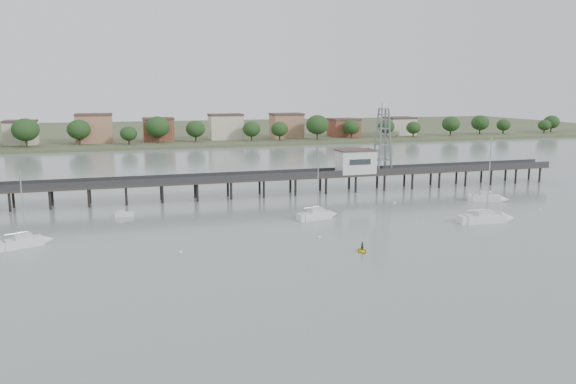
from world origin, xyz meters
The scene contains 13 objects.
ground_plane centered at (0.00, 0.00, 0.00)m, with size 500.00×500.00×0.00m, color gray.
pier centered at (0.00, 60.00, 3.79)m, with size 150.00×5.00×5.50m.
pier_building centered at (25.00, 60.00, 6.67)m, with size 8.40×5.40×5.30m.
lattice_tower centered at (31.50, 60.00, 11.10)m, with size 3.20×3.20×15.50m.
sailboat_d centered at (35.88, 25.71, 0.63)m, with size 9.70×3.60×15.56m.
sailboat_c centered at (8.45, 36.50, 0.65)m, with size 7.55×3.70×12.09m.
sailboat_e centered at (46.79, 41.06, 0.65)m, with size 7.46×5.02×12.08m.
sailboat_a centered at (-38.12, 32.00, 0.65)m, with size 7.18×4.76×11.64m.
white_tender centered at (-24.90, 48.04, 0.38)m, with size 3.35×1.87×1.23m.
yellow_dinghy centered at (7.02, 15.45, 0.00)m, with size 1.74×0.51×2.44m, color yellow.
dinghy_occupant centered at (7.02, 15.45, 0.00)m, with size 0.44×1.20×0.29m, color black.
mooring_buoys centered at (4.04, 32.22, 0.08)m, with size 94.37×23.36×0.39m.
far_shore centered at (0.36, 239.58, 0.95)m, with size 500.00×170.00×10.40m.
Camera 1 is at (-24.48, -54.39, 22.61)m, focal length 35.00 mm.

